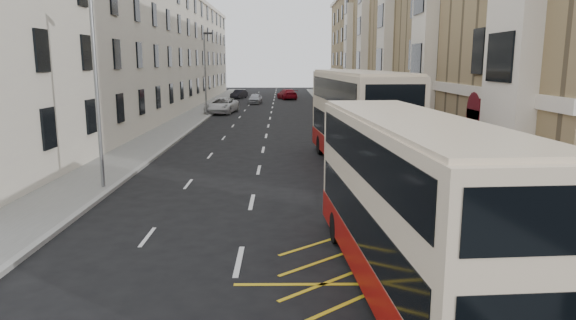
{
  "coord_description": "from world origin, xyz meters",
  "views": [
    {
      "loc": [
        1.19,
        -9.19,
        5.34
      ],
      "look_at": [
        1.39,
        8.51,
        1.94
      ],
      "focal_mm": 32.0,
      "sensor_mm": 36.0,
      "label": 1
    }
  ],
  "objects_px": {
    "double_decker_rear": "(358,119)",
    "car_red": "(287,94)",
    "car_silver": "(255,99)",
    "double_decker_front": "(408,204)",
    "car_dark": "(239,94)",
    "street_lamp_far": "(206,69)",
    "pedestrian_far": "(527,221)",
    "street_lamp_near": "(97,79)",
    "white_van": "(222,106)"
  },
  "relations": [
    {
      "from": "double_decker_rear",
      "to": "car_red",
      "type": "relative_size",
      "value": 2.45
    },
    {
      "from": "car_silver",
      "to": "car_red",
      "type": "distance_m",
      "value": 8.94
    },
    {
      "from": "double_decker_front",
      "to": "double_decker_rear",
      "type": "distance_m",
      "value": 14.46
    },
    {
      "from": "double_decker_front",
      "to": "car_dark",
      "type": "relative_size",
      "value": 2.71
    },
    {
      "from": "street_lamp_far",
      "to": "pedestrian_far",
      "type": "height_order",
      "value": "street_lamp_far"
    },
    {
      "from": "pedestrian_far",
      "to": "double_decker_rear",
      "type": "bearing_deg",
      "value": -63.95
    },
    {
      "from": "street_lamp_near",
      "to": "white_van",
      "type": "height_order",
      "value": "street_lamp_near"
    },
    {
      "from": "car_dark",
      "to": "car_red",
      "type": "distance_m",
      "value": 7.34
    },
    {
      "from": "street_lamp_far",
      "to": "pedestrian_far",
      "type": "bearing_deg",
      "value": -68.94
    },
    {
      "from": "car_silver",
      "to": "car_red",
      "type": "height_order",
      "value": "car_red"
    },
    {
      "from": "street_lamp_far",
      "to": "pedestrian_far",
      "type": "relative_size",
      "value": 5.14
    },
    {
      "from": "street_lamp_far",
      "to": "car_red",
      "type": "bearing_deg",
      "value": 70.56
    },
    {
      "from": "street_lamp_near",
      "to": "pedestrian_far",
      "type": "relative_size",
      "value": 5.14
    },
    {
      "from": "street_lamp_near",
      "to": "car_dark",
      "type": "relative_size",
      "value": 2.06
    },
    {
      "from": "street_lamp_near",
      "to": "double_decker_rear",
      "type": "distance_m",
      "value": 12.45
    },
    {
      "from": "street_lamp_near",
      "to": "car_red",
      "type": "distance_m",
      "value": 54.1
    },
    {
      "from": "pedestrian_far",
      "to": "car_dark",
      "type": "xyz_separation_m",
      "value": [
        -13.27,
        62.68,
        -0.29
      ]
    },
    {
      "from": "street_lamp_near",
      "to": "pedestrian_far",
      "type": "bearing_deg",
      "value": -27.3
    },
    {
      "from": "double_decker_front",
      "to": "car_red",
      "type": "height_order",
      "value": "double_decker_front"
    },
    {
      "from": "car_dark",
      "to": "car_red",
      "type": "height_order",
      "value": "car_red"
    },
    {
      "from": "double_decker_rear",
      "to": "car_dark",
      "type": "xyz_separation_m",
      "value": [
        -10.2,
        50.61,
        -1.85
      ]
    },
    {
      "from": "car_red",
      "to": "street_lamp_far",
      "type": "bearing_deg",
      "value": 56.33
    },
    {
      "from": "pedestrian_far",
      "to": "white_van",
      "type": "height_order",
      "value": "pedestrian_far"
    },
    {
      "from": "street_lamp_far",
      "to": "double_decker_rear",
      "type": "xyz_separation_m",
      "value": [
        11.35,
        -25.37,
        -2.15
      ]
    },
    {
      "from": "pedestrian_far",
      "to": "car_red",
      "type": "relative_size",
      "value": 0.31
    },
    {
      "from": "double_decker_rear",
      "to": "car_red",
      "type": "xyz_separation_m",
      "value": [
        -3.12,
        48.7,
        -1.75
      ]
    },
    {
      "from": "car_dark",
      "to": "street_lamp_near",
      "type": "bearing_deg",
      "value": -73.13
    },
    {
      "from": "pedestrian_far",
      "to": "double_decker_front",
      "type": "bearing_deg",
      "value": 42.36
    },
    {
      "from": "white_van",
      "to": "car_silver",
      "type": "distance_m",
      "value": 12.9
    },
    {
      "from": "pedestrian_far",
      "to": "car_silver",
      "type": "xyz_separation_m",
      "value": [
        -10.4,
        52.89,
        -0.26
      ]
    },
    {
      "from": "street_lamp_far",
      "to": "car_silver",
      "type": "bearing_deg",
      "value": 75.44
    },
    {
      "from": "double_decker_rear",
      "to": "pedestrian_far",
      "type": "bearing_deg",
      "value": -80.72
    },
    {
      "from": "pedestrian_far",
      "to": "car_silver",
      "type": "distance_m",
      "value": 53.91
    },
    {
      "from": "double_decker_front",
      "to": "white_van",
      "type": "relative_size",
      "value": 1.8
    },
    {
      "from": "car_red",
      "to": "street_lamp_near",
      "type": "bearing_deg",
      "value": 67.0
    },
    {
      "from": "street_lamp_far",
      "to": "pedestrian_far",
      "type": "distance_m",
      "value": 40.29
    },
    {
      "from": "double_decker_front",
      "to": "car_dark",
      "type": "distance_m",
      "value": 65.7
    },
    {
      "from": "double_decker_front",
      "to": "car_silver",
      "type": "height_order",
      "value": "double_decker_front"
    },
    {
      "from": "street_lamp_far",
      "to": "double_decker_rear",
      "type": "distance_m",
      "value": 27.87
    },
    {
      "from": "double_decker_front",
      "to": "double_decker_rear",
      "type": "relative_size",
      "value": 0.84
    },
    {
      "from": "double_decker_rear",
      "to": "car_silver",
      "type": "height_order",
      "value": "double_decker_rear"
    },
    {
      "from": "car_red",
      "to": "car_silver",
      "type": "bearing_deg",
      "value": 47.6
    },
    {
      "from": "street_lamp_far",
      "to": "car_silver",
      "type": "relative_size",
      "value": 2.05
    },
    {
      "from": "pedestrian_far",
      "to": "street_lamp_far",
      "type": "bearing_deg",
      "value": -57.13
    },
    {
      "from": "street_lamp_near",
      "to": "car_red",
      "type": "xyz_separation_m",
      "value": [
        8.23,
        53.33,
        -3.9
      ]
    },
    {
      "from": "pedestrian_far",
      "to": "white_van",
      "type": "distance_m",
      "value": 42.44
    },
    {
      "from": "street_lamp_near",
      "to": "white_van",
      "type": "xyz_separation_m",
      "value": [
        1.15,
        32.88,
        -3.83
      ]
    },
    {
      "from": "double_decker_rear",
      "to": "double_decker_front",
      "type": "bearing_deg",
      "value": -98.59
    },
    {
      "from": "street_lamp_near",
      "to": "street_lamp_far",
      "type": "distance_m",
      "value": 30.0
    },
    {
      "from": "car_dark",
      "to": "white_van",
      "type": "bearing_deg",
      "value": -71.94
    }
  ]
}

